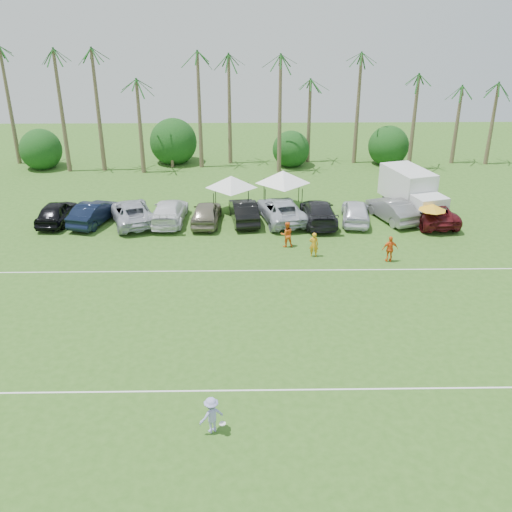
{
  "coord_description": "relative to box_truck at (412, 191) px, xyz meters",
  "views": [
    {
      "loc": [
        1.47,
        -18.34,
        15.83
      ],
      "look_at": [
        2.02,
        12.73,
        1.6
      ],
      "focal_mm": 40.0,
      "sensor_mm": 36.0,
      "label": 1
    }
  ],
  "objects": [
    {
      "name": "palm_tree_8",
      "position": [
        -1.54,
        13.63,
        5.68
      ],
      "size": [
        2.4,
        2.4,
        8.9
      ],
      "color": "brown",
      "rests_on": "ground"
    },
    {
      "name": "box_truck",
      "position": [
        0.0,
        0.0,
        0.0
      ],
      "size": [
        4.18,
        6.95,
        3.37
      ],
      "rotation": [
        0.0,
        0.0,
        0.28
      ],
      "color": "silver",
      "rests_on": "ground"
    },
    {
      "name": "bush_tree_3",
      "position": [
        1.46,
        14.63,
        -0.0
      ],
      "size": [
        4.0,
        4.0,
        4.0
      ],
      "color": "brown",
      "rests_on": "ground"
    },
    {
      "name": "sideline_player_a",
      "position": [
        -8.64,
        -8.25,
        -0.95
      ],
      "size": [
        0.68,
        0.51,
        1.69
      ],
      "primitive_type": "imported",
      "rotation": [
        0.0,
        0.0,
        2.96
      ],
      "color": "orange",
      "rests_on": "ground"
    },
    {
      "name": "parked_car_5",
      "position": [
        -13.29,
        -1.77,
        -0.94
      ],
      "size": [
        2.5,
        5.4,
        1.71
      ],
      "primitive_type": "imported",
      "rotation": [
        0.0,
        0.0,
        3.28
      ],
      "color": "black",
      "rests_on": "ground"
    },
    {
      "name": "palm_tree_9",
      "position": [
        3.46,
        13.63,
        6.55
      ],
      "size": [
        2.4,
        2.4,
        9.9
      ],
      "color": "brown",
      "rests_on": "ground"
    },
    {
      "name": "palm_tree_5",
      "position": [
        -14.54,
        13.63,
        6.55
      ],
      "size": [
        2.4,
        2.4,
        9.9
      ],
      "color": "brown",
      "rests_on": "ground"
    },
    {
      "name": "palm_tree_0",
      "position": [
        -36.54,
        13.63,
        5.68
      ],
      "size": [
        2.4,
        2.4,
        8.9
      ],
      "color": "brown",
      "rests_on": "ground"
    },
    {
      "name": "sideline_player_c",
      "position": [
        -3.79,
        -9.13,
        -0.92
      ],
      "size": [
        1.07,
        0.52,
        1.76
      ],
      "primitive_type": "imported",
      "rotation": [
        0.0,
        0.0,
        3.23
      ],
      "color": "orange",
      "rests_on": "ground"
    },
    {
      "name": "parked_car_2",
      "position": [
        -21.82,
        -1.85,
        -0.94
      ],
      "size": [
        4.81,
        6.77,
        1.71
      ],
      "primitive_type": "imported",
      "rotation": [
        0.0,
        0.0,
        3.5
      ],
      "color": "#ACAEBB",
      "rests_on": "ground"
    },
    {
      "name": "parked_car_9",
      "position": [
        -1.92,
        -1.61,
        -0.94
      ],
      "size": [
        3.41,
        5.51,
        1.71
      ],
      "primitive_type": "imported",
      "rotation": [
        0.0,
        0.0,
        3.47
      ],
      "color": "gray",
      "rests_on": "ground"
    },
    {
      "name": "parked_car_0",
      "position": [
        -27.51,
        -1.76,
        -0.94
      ],
      "size": [
        2.27,
        5.12,
        1.71
      ],
      "primitive_type": "imported",
      "rotation": [
        0.0,
        0.0,
        3.09
      ],
      "color": "black",
      "rests_on": "ground"
    },
    {
      "name": "sideline_player_b",
      "position": [
        -10.33,
        -6.57,
        -0.9
      ],
      "size": [
        0.97,
        0.82,
        1.8
      ],
      "primitive_type": "imported",
      "rotation": [
        0.0,
        0.0,
        3.31
      ],
      "color": "orange",
      "rests_on": "ground"
    },
    {
      "name": "bush_tree_2",
      "position": [
        -8.54,
        14.63,
        -0.0
      ],
      "size": [
        4.0,
        4.0,
        4.0
      ],
      "color": "brown",
      "rests_on": "ground"
    },
    {
      "name": "canopy_tent_right",
      "position": [
        -10.15,
        1.38,
        1.31
      ],
      "size": [
        4.48,
        4.48,
        3.63
      ],
      "color": "black",
      "rests_on": "ground"
    },
    {
      "name": "parked_car_7",
      "position": [
        -7.6,
        -2.07,
        -0.94
      ],
      "size": [
        2.51,
        5.95,
        1.71
      ],
      "primitive_type": "imported",
      "rotation": [
        0.0,
        0.0,
        3.16
      ],
      "color": "black",
      "rests_on": "ground"
    },
    {
      "name": "palm_tree_2",
      "position": [
        -26.54,
        13.63,
        7.41
      ],
      "size": [
        2.4,
        2.4,
        10.9
      ],
      "color": "brown",
      "rests_on": "ground"
    },
    {
      "name": "field_lines",
      "position": [
        -14.54,
        -16.37,
        -1.79
      ],
      "size": [
        80.0,
        12.1,
        0.01
      ],
      "color": "white",
      "rests_on": "ground"
    },
    {
      "name": "market_umbrella",
      "position": [
        0.31,
        -4.26,
        0.19
      ],
      "size": [
        1.99,
        1.99,
        2.22
      ],
      "color": "black",
      "rests_on": "ground"
    },
    {
      "name": "parked_car_1",
      "position": [
        -24.67,
        -1.9,
        -0.94
      ],
      "size": [
        3.11,
        5.49,
        1.71
      ],
      "primitive_type": "imported",
      "rotation": [
        0.0,
        0.0,
        2.88
      ],
      "color": "black",
      "rests_on": "ground"
    },
    {
      "name": "ground",
      "position": [
        -14.54,
        -24.37,
        -1.8
      ],
      "size": [
        120.0,
        120.0,
        0.0
      ],
      "primitive_type": "plane",
      "color": "#325D1B",
      "rests_on": "ground"
    },
    {
      "name": "parked_car_3",
      "position": [
        -18.98,
        -1.74,
        -0.94
      ],
      "size": [
        2.58,
        5.97,
        1.71
      ],
      "primitive_type": "imported",
      "rotation": [
        0.0,
        0.0,
        3.11
      ],
      "color": "white",
      "rests_on": "ground"
    },
    {
      "name": "parked_car_4",
      "position": [
        -16.13,
        -2.09,
        -0.94
      ],
      "size": [
        2.29,
        5.13,
        1.71
      ],
      "primitive_type": "imported",
      "rotation": [
        0.0,
        0.0,
        3.09
      ],
      "color": "#79735E",
      "rests_on": "ground"
    },
    {
      "name": "parked_car_10",
      "position": [
        0.93,
        -2.0,
        -0.94
      ],
      "size": [
        3.3,
        6.36,
        1.71
      ],
      "primitive_type": "imported",
      "rotation": [
        0.0,
        0.0,
        3.22
      ],
      "color": "#551217",
      "rests_on": "ground"
    },
    {
      "name": "bush_tree_0",
      "position": [
        -33.54,
        14.63,
        -0.0
      ],
      "size": [
        4.0,
        4.0,
        4.0
      ],
      "color": "brown",
      "rests_on": "ground"
    },
    {
      "name": "bush_tree_1",
      "position": [
        -20.54,
        14.63,
        -0.0
      ],
      "size": [
        4.0,
        4.0,
        4.0
      ],
      "color": "brown",
      "rests_on": "ground"
    },
    {
      "name": "palm_tree_4",
      "position": [
        -18.54,
        13.63,
        5.68
      ],
      "size": [
        2.4,
        2.4,
        8.9
      ],
      "color": "brown",
      "rests_on": "ground"
    },
    {
      "name": "canopy_tent_left",
      "position": [
        -14.27,
        0.69,
        1.11
      ],
      "size": [
        4.19,
        4.19,
        3.39
      ],
      "color": "black",
      "rests_on": "ground"
    },
    {
      "name": "palm_tree_3",
      "position": [
        -22.54,
        13.63,
        8.26
      ],
      "size": [
        2.4,
        2.4,
        11.9
      ],
      "color": "brown",
      "rests_on": "ground"
    },
    {
      "name": "parked_car_8",
      "position": [
        -4.76,
        -1.95,
        -0.94
      ],
      "size": [
        2.68,
        5.26,
        1.71
      ],
      "primitive_type": "imported",
      "rotation": [
        0.0,
        0.0,
        3.01
      ],
      "color": "silver",
      "rests_on": "ground"
    },
    {
      "name": "frisbee_player",
      "position": [
        -14.51,
        -24.91,
        -1.0
      ],
      "size": [
        1.19,
        1.04,
        1.6
      ],
      "rotation": [
        0.0,
        0.0,
        3.68
      ],
      "color": "#9E9CDE",
      "rests_on": "ground"
    },
    {
      "name": "palm_tree_10",
      "position": [
        8.46,
        13.63,
        7.41
      ],
      "size": [
        2.4,
        2.4,
        10.9
      ],
      "color": "brown",
      "rests_on": "ground"
    },
    {
      "name": "palm_tree_1",
      "position": [
        -31.54,
        13.63,
        6.55
      ],
      "size": [
        2.4,
        2.4,
        9.9
      ],
      "color": "brown",
      "rests_on": "ground"
    },
    {
      "name": "palm_tree_6",
      "position": [
        -10.54,
        13.63,
        7.41
      ],
      "size": [
        2.4,
        2.4,
        10.9
      ],
      "color": "brown",
      "rests_on": "ground"
    },
    {
      "name": "palm_tree_7",
      "position": [
        -6.54,
        13.63,
        8.26
      ],
      "size": [
        2.4,
        2.4,
        11.9
      ],
      "color": "brown",
      "rests_on": "ground"
    },
    {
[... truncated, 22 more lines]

